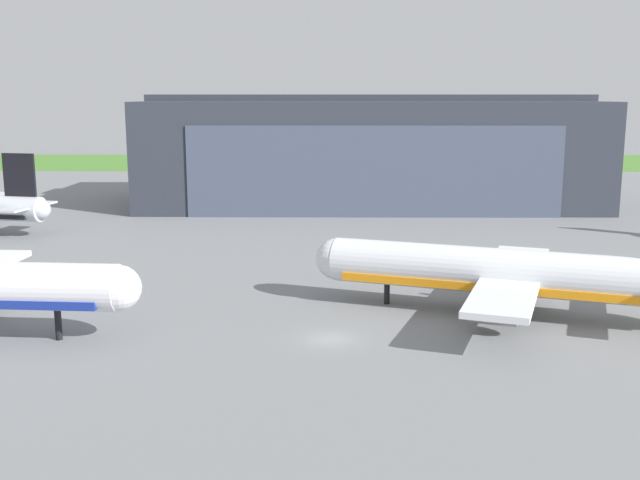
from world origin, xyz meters
TOP-DOWN VIEW (x-y plane):
  - ground_plane at (0.00, 0.00)m, footprint 440.00×440.00m
  - grass_field_strip at (0.00, 168.71)m, footprint 440.00×56.00m
  - maintenance_hangar at (7.62, 81.22)m, footprint 81.92×35.45m
  - airliner_near_right at (15.89, 7.31)m, footprint 34.54×27.38m

SIDE VIEW (x-z plane):
  - ground_plane at x=0.00m, z-range 0.00..0.00m
  - grass_field_strip at x=0.00m, z-range 0.00..0.08m
  - airliner_near_right at x=15.89m, z-range -2.82..10.66m
  - maintenance_hangar at x=7.62m, z-range -0.46..19.76m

